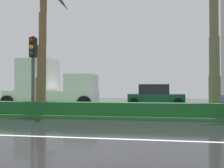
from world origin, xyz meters
The scene contains 8 objects.
ground_plane centered at (0.00, 9.00, -0.05)m, with size 90.00×42.00×0.10m, color black.
near_lane_divider_stripe centered at (0.00, 2.00, 0.00)m, with size 81.00×0.14×0.01m, color white.
median_strip centered at (0.00, 8.00, 0.07)m, with size 85.50×4.00×0.15m, color #2D6B33.
median_hedge centered at (0.00, 6.60, 0.45)m, with size 76.50×0.70×0.60m.
palm_tree_mid_left centered at (-4.68, 8.16, 6.24)m, with size 4.58×4.44×7.92m.
traffic_signal_median_left centered at (-4.30, 6.32, 2.76)m, with size 0.28×0.43×3.80m.
box_truck_lead centered at (-5.70, 11.76, 1.55)m, with size 6.40×2.64×3.46m.
car_in_traffic_leading centered at (1.66, 14.87, 0.83)m, with size 4.30×2.02×1.72m.
Camera 1 is at (1.37, -4.86, 1.43)m, focal length 39.58 mm.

